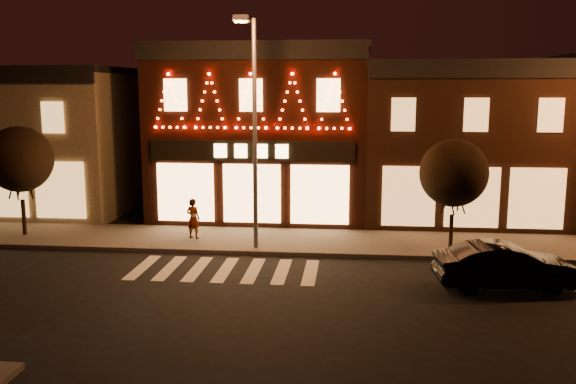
# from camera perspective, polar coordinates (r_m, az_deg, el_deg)

# --- Properties ---
(ground) EXTENTS (120.00, 120.00, 0.00)m
(ground) POSITION_cam_1_polar(r_m,az_deg,el_deg) (18.09, -8.47, -10.87)
(ground) COLOR black
(ground) RESTS_ON ground
(sidewalk_far) EXTENTS (44.00, 4.00, 0.15)m
(sidewalk_far) POSITION_cam_1_polar(r_m,az_deg,el_deg) (25.28, 0.44, -4.60)
(sidewalk_far) COLOR #47423D
(sidewalk_far) RESTS_ON ground
(building_left) EXTENTS (12.20, 8.28, 7.30)m
(building_left) POSITION_cam_1_polar(r_m,az_deg,el_deg) (35.07, -23.81, 4.54)
(building_left) COLOR #6F644F
(building_left) RESTS_ON ground
(building_pulp) EXTENTS (10.20, 8.34, 8.30)m
(building_pulp) POSITION_cam_1_polar(r_m,az_deg,el_deg) (30.74, -2.22, 5.68)
(building_pulp) COLOR black
(building_pulp) RESTS_ON ground
(building_right_a) EXTENTS (9.20, 8.28, 7.50)m
(building_right_a) POSITION_cam_1_polar(r_m,az_deg,el_deg) (30.92, 15.56, 4.61)
(building_right_a) COLOR #361D12
(building_right_a) RESTS_ON ground
(streetlamp_mid) EXTENTS (0.57, 1.99, 8.68)m
(streetlamp_mid) POSITION_cam_1_polar(r_m,az_deg,el_deg) (23.09, -3.29, 7.02)
(streetlamp_mid) COLOR #59595E
(streetlamp_mid) RESTS_ON sidewalk_far
(tree_left) EXTENTS (2.75, 2.75, 4.60)m
(tree_left) POSITION_cam_1_polar(r_m,az_deg,el_deg) (27.87, -23.72, 2.81)
(tree_left) COLOR black
(tree_left) RESTS_ON sidewalk_far
(tree_right) EXTENTS (2.57, 2.57, 4.29)m
(tree_right) POSITION_cam_1_polar(r_m,az_deg,el_deg) (23.82, 15.18, 1.72)
(tree_right) COLOR black
(tree_right) RESTS_ON sidewalk_far
(dark_sedan) EXTENTS (4.52, 1.94, 1.45)m
(dark_sedan) POSITION_cam_1_polar(r_m,az_deg,el_deg) (20.78, 19.58, -6.51)
(dark_sedan) COLOR black
(dark_sedan) RESTS_ON ground
(pedestrian) EXTENTS (0.71, 0.57, 1.68)m
(pedestrian) POSITION_cam_1_polar(r_m,az_deg,el_deg) (25.55, -8.82, -2.46)
(pedestrian) COLOR gray
(pedestrian) RESTS_ON sidewalk_far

